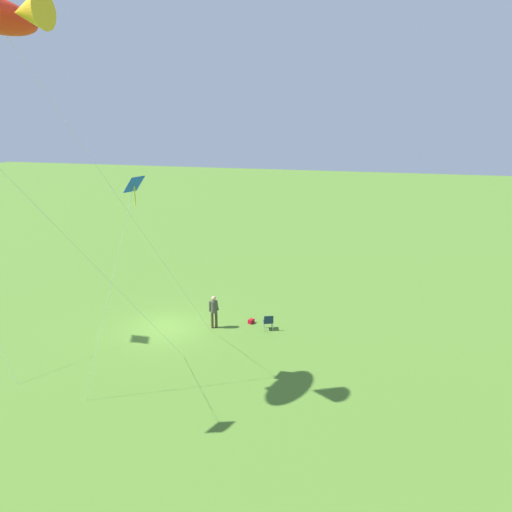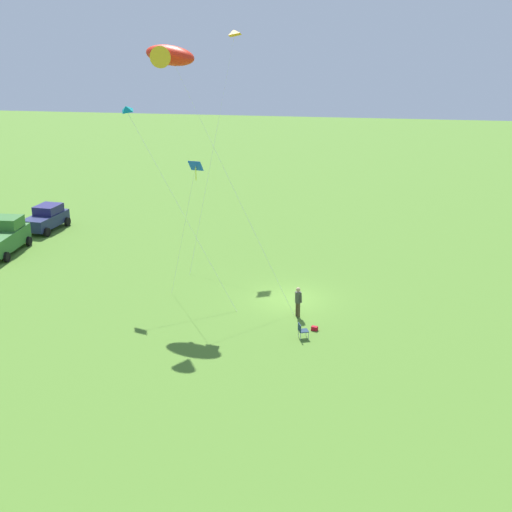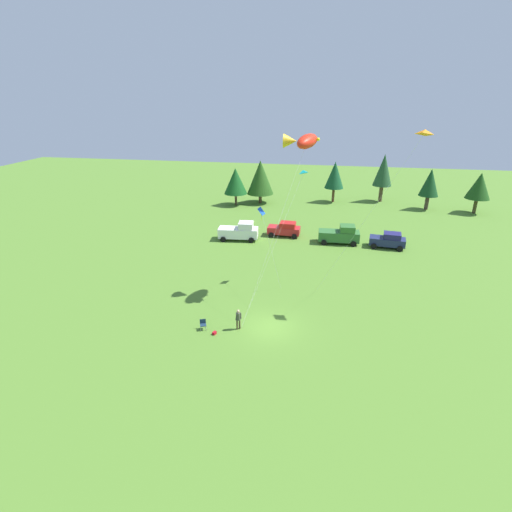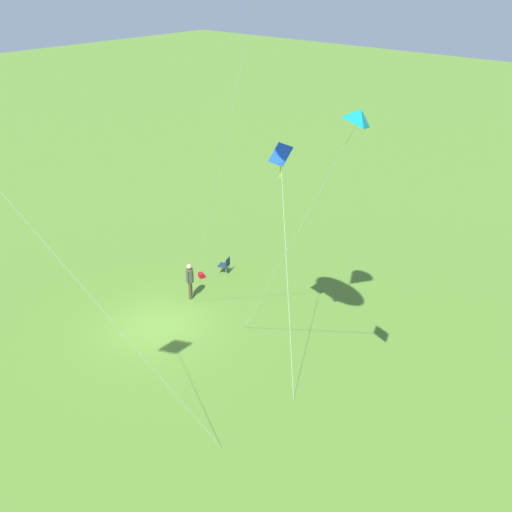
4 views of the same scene
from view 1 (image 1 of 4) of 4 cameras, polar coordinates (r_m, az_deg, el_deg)
name	(u,v)px [view 1 (image 1 of 4)]	position (r m, az deg, el deg)	size (l,w,h in m)	color
ground_plane	(165,328)	(26.68, -10.37, -8.05)	(160.00, 160.00, 0.00)	#4F7A29
person_kite_flyer	(214,309)	(25.95, -4.83, -6.08)	(0.50, 0.49, 1.74)	#493D25
folding_chair	(268,321)	(25.80, 1.42, -7.45)	(0.62, 0.62, 0.82)	#192F45
backpack_on_grass	(251,321)	(26.73, -0.56, -7.47)	(0.32, 0.22, 0.22)	#AE0F1C
kite_large_fish	(0,14)	(19.49, -27.18, 23.42)	(5.30, 9.53, 14.51)	red
kite_diamond_blue	(133,193)	(19.36, -13.93, 7.04)	(1.91, 2.51, 8.46)	blue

